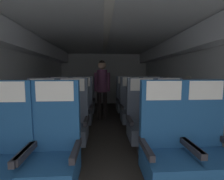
# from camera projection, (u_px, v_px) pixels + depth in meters

# --- Properties ---
(ground) EXTENTS (3.84, 6.90, 0.02)m
(ground) POSITION_uv_depth(u_px,v_px,m) (107.00, 132.00, 3.32)
(ground) COLOR #3D3833
(fuselage_shell) EXTENTS (3.72, 6.55, 2.14)m
(fuselage_shell) POSITION_uv_depth(u_px,v_px,m) (106.00, 61.00, 3.43)
(fuselage_shell) COLOR silver
(fuselage_shell) RESTS_ON ground
(seat_a_left_window) EXTENTS (0.49, 0.48, 1.20)m
(seat_a_left_window) POSITION_uv_depth(u_px,v_px,m) (4.00, 155.00, 1.44)
(seat_a_left_window) COLOR #38383D
(seat_a_left_window) RESTS_ON ground
(seat_a_left_aisle) EXTENTS (0.49, 0.48, 1.20)m
(seat_a_left_aisle) POSITION_uv_depth(u_px,v_px,m) (54.00, 152.00, 1.49)
(seat_a_left_aisle) COLOR #38383D
(seat_a_left_aisle) RESTS_ON ground
(seat_a_right_aisle) EXTENTS (0.49, 0.48, 1.20)m
(seat_a_right_aisle) POSITION_uv_depth(u_px,v_px,m) (208.00, 148.00, 1.58)
(seat_a_right_aisle) COLOR #38383D
(seat_a_right_aisle) RESTS_ON ground
(seat_a_right_window) EXTENTS (0.49, 0.48, 1.20)m
(seat_a_right_window) POSITION_uv_depth(u_px,v_px,m) (165.00, 149.00, 1.55)
(seat_a_right_window) COLOR #38383D
(seat_a_right_window) RESTS_ON ground
(seat_b_left_window) EXTENTS (0.49, 0.48, 1.20)m
(seat_b_left_window) POSITION_uv_depth(u_px,v_px,m) (42.00, 124.00, 2.35)
(seat_b_left_window) COLOR #38383D
(seat_b_left_window) RESTS_ON ground
(seat_b_left_aisle) EXTENTS (0.49, 0.48, 1.20)m
(seat_b_left_aisle) POSITION_uv_depth(u_px,v_px,m) (73.00, 123.00, 2.39)
(seat_b_left_aisle) COLOR #38383D
(seat_b_left_aisle) RESTS_ON ground
(seat_b_right_aisle) EXTENTS (0.49, 0.48, 1.20)m
(seat_b_right_aisle) POSITION_uv_depth(u_px,v_px,m) (170.00, 121.00, 2.50)
(seat_b_right_aisle) COLOR #38383D
(seat_b_right_aisle) RESTS_ON ground
(seat_b_right_window) EXTENTS (0.49, 0.48, 1.20)m
(seat_b_right_window) POSITION_uv_depth(u_px,v_px,m) (142.00, 121.00, 2.45)
(seat_b_right_window) COLOR #38383D
(seat_b_right_window) RESTS_ON ground
(seat_c_left_window) EXTENTS (0.49, 0.48, 1.20)m
(seat_c_left_window) POSITION_uv_depth(u_px,v_px,m) (59.00, 109.00, 3.28)
(seat_c_left_window) COLOR #38383D
(seat_c_left_window) RESTS_ON ground
(seat_c_left_aisle) EXTENTS (0.49, 0.48, 1.20)m
(seat_c_left_aisle) POSITION_uv_depth(u_px,v_px,m) (81.00, 109.00, 3.31)
(seat_c_left_aisle) COLOR #38383D
(seat_c_left_aisle) RESTS_ON ground
(seat_c_right_aisle) EXTENTS (0.49, 0.48, 1.20)m
(seat_c_right_aisle) POSITION_uv_depth(u_px,v_px,m) (152.00, 108.00, 3.39)
(seat_c_right_aisle) COLOR #38383D
(seat_c_right_aisle) RESTS_ON ground
(seat_c_right_window) EXTENTS (0.49, 0.48, 1.20)m
(seat_c_right_window) POSITION_uv_depth(u_px,v_px,m) (131.00, 109.00, 3.36)
(seat_c_right_window) COLOR #38383D
(seat_c_right_window) RESTS_ON ground
(seat_d_left_window) EXTENTS (0.49, 0.48, 1.20)m
(seat_d_left_window) POSITION_uv_depth(u_px,v_px,m) (69.00, 102.00, 4.17)
(seat_d_left_window) COLOR #38383D
(seat_d_left_window) RESTS_ON ground
(seat_d_left_aisle) EXTENTS (0.49, 0.48, 1.20)m
(seat_d_left_aisle) POSITION_uv_depth(u_px,v_px,m) (86.00, 102.00, 4.21)
(seat_d_left_aisle) COLOR #38383D
(seat_d_left_aisle) RESTS_ON ground
(seat_d_right_aisle) EXTENTS (0.49, 0.48, 1.20)m
(seat_d_right_aisle) POSITION_uv_depth(u_px,v_px,m) (141.00, 101.00, 4.31)
(seat_d_right_aisle) COLOR #38383D
(seat_d_right_aisle) RESTS_ON ground
(seat_d_right_window) EXTENTS (0.49, 0.48, 1.20)m
(seat_d_right_window) POSITION_uv_depth(u_px,v_px,m) (125.00, 101.00, 4.29)
(seat_d_right_window) COLOR #38383D
(seat_d_right_window) RESTS_ON ground
(flight_attendant) EXTENTS (0.43, 0.28, 1.63)m
(flight_attendant) POSITION_uv_depth(u_px,v_px,m) (102.00, 83.00, 4.16)
(flight_attendant) COLOR black
(flight_attendant) RESTS_ON ground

